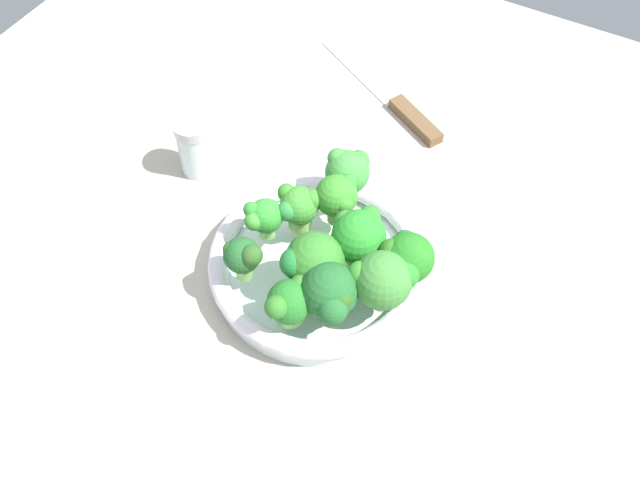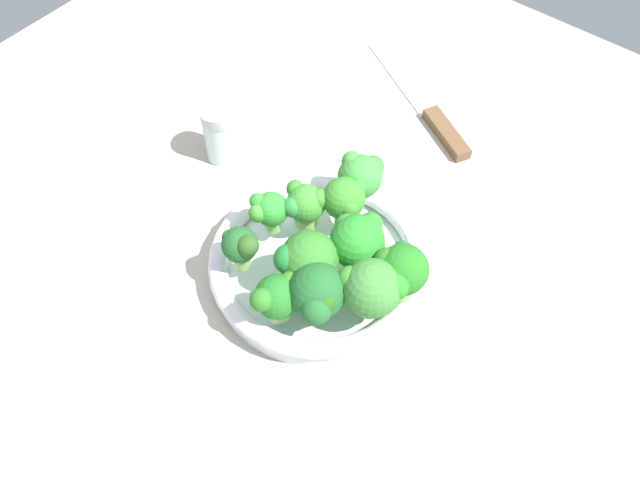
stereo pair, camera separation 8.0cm
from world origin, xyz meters
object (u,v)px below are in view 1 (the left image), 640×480
Objects in this scene: broccoli_floret_3 at (330,294)px; broccoli_floret_10 at (263,217)px; broccoli_floret_9 at (348,171)px; pepper_shaker at (195,147)px; broccoli_floret_1 at (383,280)px; broccoli_floret_2 at (243,256)px; broccoli_floret_4 at (406,258)px; broccoli_floret_0 at (313,265)px; broccoli_floret_7 at (338,197)px; broccoli_floret_5 at (299,206)px; broccoli_floret_8 at (289,302)px; broccoli_floret_6 at (359,236)px; bowl at (320,266)px; knife at (395,102)px.

broccoli_floret_10 is at bearing -116.02° from broccoli_floret_3.
pepper_shaker is at bearing -83.04° from broccoli_floret_9.
broccoli_floret_1 is 1.16× the size of broccoli_floret_9.
broccoli_floret_9 is at bearing 165.56° from broccoli_floret_2.
broccoli_floret_1 is 3.82cm from broccoli_floret_4.
broccoli_floret_7 is (-9.33, -2.04, 0.25)cm from broccoli_floret_0.
broccoli_floret_5 is 12.64cm from broccoli_floret_8.
broccoli_floret_9 reaches higher than broccoli_floret_2.
broccoli_floret_5 is at bearing -97.82° from broccoli_floret_6.
broccoli_floret_4 is at bearing 84.48° from broccoli_floret_5.
broccoli_floret_8 is (4.86, -0.05, -0.69)cm from broccoli_floret_0.
broccoli_floret_3 is 1.30× the size of broccoli_floret_10.
broccoli_floret_6 is 10.69cm from broccoli_floret_8.
broccoli_floret_7 is at bearing -111.61° from broccoli_floret_4.
broccoli_floret_10 is at bearing 63.25° from pepper_shaker.
bowl is 8.83cm from broccoli_floret_10.
broccoli_floret_6 is 11.11cm from broccoli_floret_10.
bowl is 4.13× the size of broccoli_floret_2.
bowl is 3.25× the size of broccoli_floret_1.
broccoli_floret_1 is 1.03× the size of broccoli_floret_6.
broccoli_floret_7 is 0.28× the size of knife.
broccoli_floret_2 is 0.90× the size of broccoli_floret_7.
broccoli_floret_2 reaches higher than bowl.
broccoli_floret_9 is (-11.98, -10.46, -0.56)cm from broccoli_floret_1.
broccoli_floret_3 is 17.10cm from broccoli_floret_9.
broccoli_floret_7 is at bearing -155.07° from broccoli_floret_3.
broccoli_floret_0 is 4.91cm from broccoli_floret_8.
broccoli_floret_3 is 12.67cm from broccoli_floret_5.
broccoli_floret_5 is 4.25cm from broccoli_floret_10.
broccoli_floret_0 is 6.04cm from broccoli_floret_6.
broccoli_floret_1 reaches higher than broccoli_floret_4.
broccoli_floret_7 is at bearing 85.68° from pepper_shaker.
broccoli_floret_8 is at bearing 25.64° from broccoli_floret_5.
broccoli_floret_7 is 26.79cm from knife.
broccoli_floret_5 is at bearing -20.52° from broccoli_floret_9.
knife is 2.97× the size of pepper_shaker.
knife is at bearing -171.08° from broccoli_floret_9.
knife is at bearing -171.07° from broccoli_floret_8.
broccoli_floret_5 is at bearing 1.51° from knife.
broccoli_floret_9 is at bearing 96.96° from pepper_shaker.
broccoli_floret_10 is (-3.26, -8.23, -0.51)cm from broccoli_floret_0.
broccoli_floret_6 reaches higher than broccoli_floret_0.
broccoli_floret_5 is 4.51cm from broccoli_floret_7.
knife is at bearing 144.01° from pepper_shaker.
broccoli_floret_8 is at bearing -54.98° from broccoli_floret_3.
broccoli_floret_5 is (-9.16, 1.55, -0.33)cm from broccoli_floret_2.
broccoli_floret_4 is 1.10× the size of broccoli_floret_9.
broccoli_floret_6 is 1.11× the size of broccoli_floret_7.
broccoli_floret_9 reaches higher than knife.
broccoli_floret_4 reaches higher than broccoli_floret_2.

